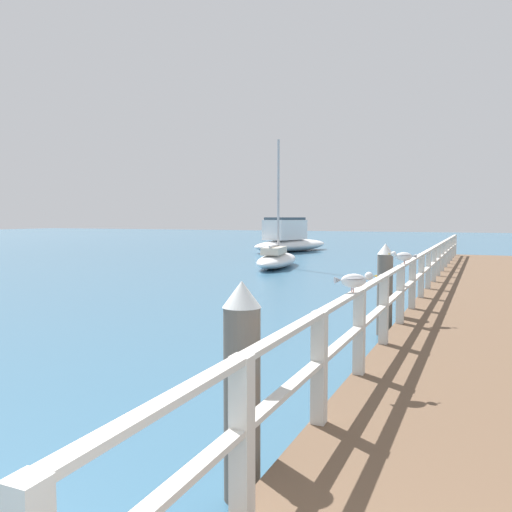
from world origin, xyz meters
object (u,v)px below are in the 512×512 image
at_px(dock_piling_far, 385,289).
at_px(seagull_foreground, 354,280).
at_px(boat_1, 289,240).
at_px(seagull_background, 403,256).
at_px(boat_0, 277,259).
at_px(dock_piling_near, 242,390).

xyz_separation_m(dock_piling_far, seagull_foreground, (0.39, -4.14, 0.64)).
distance_m(seagull_foreground, boat_1, 27.60).
height_order(seagull_background, boat_0, boat_0).
relative_size(seagull_foreground, boat_1, 0.06).
relative_size(dock_piling_far, boat_0, 0.31).
xyz_separation_m(dock_piling_near, seagull_background, (0.37, 5.74, 0.64)).
bearing_deg(boat_1, seagull_background, 130.35).
xyz_separation_m(seagull_background, boat_0, (-6.89, 11.62, -1.11)).
height_order(dock_piling_far, seagull_foreground, dock_piling_far).
distance_m(dock_piling_near, dock_piling_far, 6.12).
relative_size(dock_piling_near, boat_1, 0.23).
bearing_deg(dock_piling_far, seagull_background, -45.95).
distance_m(seagull_background, boat_1, 24.14).
distance_m(dock_piling_far, boat_1, 23.62).
relative_size(dock_piling_far, seagull_background, 3.64).
height_order(dock_piling_near, boat_0, boat_0).
relative_size(dock_piling_near, dock_piling_far, 1.00).
bearing_deg(boat_1, seagull_foreground, 127.13).
distance_m(dock_piling_near, seagull_foreground, 2.12).
bearing_deg(seagull_background, dock_piling_near, 156.28).
bearing_deg(seagull_foreground, seagull_background, 145.36).
bearing_deg(boat_0, boat_1, 98.23).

